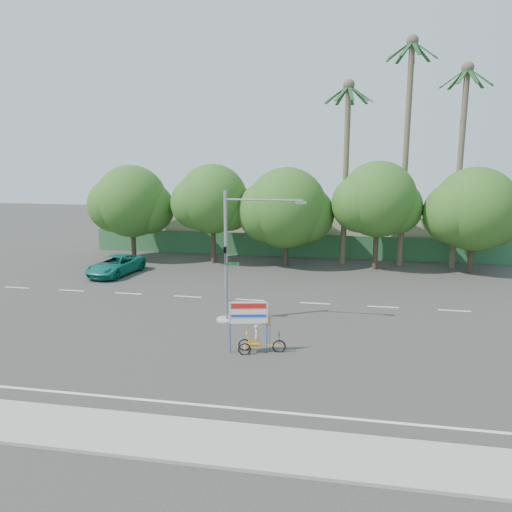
# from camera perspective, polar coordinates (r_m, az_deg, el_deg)

# --- Properties ---
(ground) EXTENTS (120.00, 120.00, 0.00)m
(ground) POSITION_cam_1_polar(r_m,az_deg,el_deg) (23.12, 0.39, -10.91)
(ground) COLOR #33302D
(ground) RESTS_ON ground
(sidewalk_near) EXTENTS (50.00, 2.40, 0.12)m
(sidewalk_near) POSITION_cam_1_polar(r_m,az_deg,el_deg) (16.57, -4.41, -20.53)
(sidewalk_near) COLOR gray
(sidewalk_near) RESTS_ON ground
(fence) EXTENTS (38.00, 0.08, 2.00)m
(fence) POSITION_cam_1_polar(r_m,az_deg,el_deg) (43.41, 5.31, 1.15)
(fence) COLOR #336B3D
(fence) RESTS_ON ground
(building_left) EXTENTS (12.00, 8.00, 4.00)m
(building_left) POSITION_cam_1_polar(r_m,az_deg,el_deg) (49.46, -5.83, 3.61)
(building_left) COLOR beige
(building_left) RESTS_ON ground
(building_right) EXTENTS (14.00, 8.00, 3.60)m
(building_right) POSITION_cam_1_polar(r_m,az_deg,el_deg) (47.76, 15.43, 2.71)
(building_right) COLOR beige
(building_right) RESTS_ON ground
(tree_far_left) EXTENTS (7.14, 6.00, 7.96)m
(tree_far_left) POSITION_cam_1_polar(r_m,az_deg,el_deg) (43.07, -14.09, 5.83)
(tree_far_left) COLOR #473828
(tree_far_left) RESTS_ON ground
(tree_left) EXTENTS (6.66, 5.60, 8.07)m
(tree_left) POSITION_cam_1_polar(r_m,az_deg,el_deg) (40.66, -5.03, 6.23)
(tree_left) COLOR #473828
(tree_left) RESTS_ON ground
(tree_center) EXTENTS (7.62, 6.40, 7.85)m
(tree_center) POSITION_cam_1_polar(r_m,az_deg,el_deg) (39.57, 3.42, 5.24)
(tree_center) COLOR #473828
(tree_center) RESTS_ON ground
(tree_right) EXTENTS (6.90, 5.80, 8.36)m
(tree_right) POSITION_cam_1_polar(r_m,az_deg,el_deg) (39.27, 13.69, 6.01)
(tree_right) COLOR #473828
(tree_right) RESTS_ON ground
(tree_far_right) EXTENTS (7.38, 6.20, 7.94)m
(tree_far_right) POSITION_cam_1_polar(r_m,az_deg,el_deg) (40.34, 23.65, 4.66)
(tree_far_right) COLOR #473828
(tree_far_right) RESTS_ON ground
(palm_tall) EXTENTS (3.73, 3.79, 17.45)m
(palm_tall) POSITION_cam_1_polar(r_m,az_deg,el_deg) (40.79, 16.89, 13.40)
(palm_tall) COLOR #70604C
(palm_tall) RESTS_ON ground
(palm_mid) EXTENTS (3.73, 3.79, 15.45)m
(palm_mid) POSITION_cam_1_polar(r_m,az_deg,el_deg) (41.38, 22.42, 11.52)
(palm_mid) COLOR #70604C
(palm_mid) RESTS_ON ground
(palm_short) EXTENTS (3.73, 3.79, 14.45)m
(palm_short) POSITION_cam_1_polar(r_m,az_deg,el_deg) (40.53, 10.30, 11.45)
(palm_short) COLOR #70604C
(palm_short) RESTS_ON ground
(traffic_signal) EXTENTS (4.72, 1.10, 7.00)m
(traffic_signal) POSITION_cam_1_polar(r_m,az_deg,el_deg) (26.38, -2.81, -1.41)
(traffic_signal) COLOR gray
(traffic_signal) RESTS_ON ground
(trike_billboard) EXTENTS (2.53, 0.86, 2.53)m
(trike_billboard) POSITION_cam_1_polar(r_m,az_deg,el_deg) (22.71, -0.24, -8.59)
(trike_billboard) COLOR black
(trike_billboard) RESTS_ON ground
(pickup_truck) EXTENTS (3.19, 5.48, 1.43)m
(pickup_truck) POSITION_cam_1_polar(r_m,az_deg,el_deg) (38.50, -15.75, -1.02)
(pickup_truck) COLOR #107667
(pickup_truck) RESTS_ON ground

